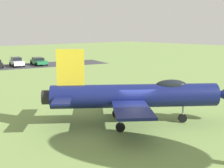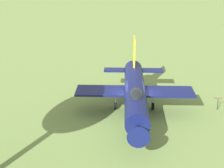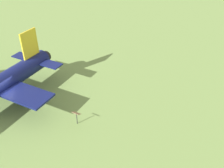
{
  "view_description": "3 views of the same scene",
  "coord_description": "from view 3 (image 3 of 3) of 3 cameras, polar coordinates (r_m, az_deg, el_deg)",
  "views": [
    {
      "loc": [
        -12.73,
        13.43,
        6.32
      ],
      "look_at": [
        0.89,
        1.27,
        2.8
      ],
      "focal_mm": 45.14,
      "sensor_mm": 36.0,
      "label": 1
    },
    {
      "loc": [
        -15.23,
        -18.35,
        11.36
      ],
      "look_at": [
        -1.21,
        1.27,
        2.44
      ],
      "focal_mm": 54.85,
      "sensor_mm": 36.0,
      "label": 2
    },
    {
      "loc": [
        6.11,
        -17.7,
        13.22
      ],
      "look_at": [
        9.13,
        -0.39,
        1.5
      ],
      "focal_mm": 41.02,
      "sensor_mm": 36.0,
      "label": 3
    }
  ],
  "objects": [
    {
      "name": "ground_plane",
      "position": [
        22.92,
        -23.36,
        -4.76
      ],
      "size": [
        200.0,
        200.0,
        0.0
      ],
      "primitive_type": "plane",
      "color": "#75934C"
    },
    {
      "name": "info_plaque",
      "position": [
        19.19,
        -7.91,
        -6.82
      ],
      "size": [
        0.71,
        0.69,
        1.14
      ],
      "color": "#333333",
      "rests_on": "ground_plane"
    }
  ]
}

